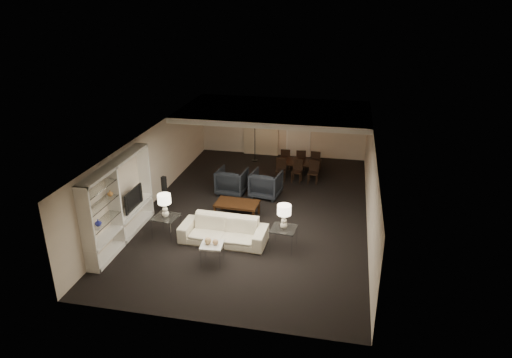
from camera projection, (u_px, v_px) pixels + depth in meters
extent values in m
plane|color=black|center=(256.00, 210.00, 14.75)|extent=(11.00, 11.00, 0.00)
cube|color=silver|center=(256.00, 136.00, 13.79)|extent=(7.00, 11.00, 0.02)
cube|color=beige|center=(282.00, 127.00, 19.24)|extent=(7.00, 0.02, 2.50)
cube|color=beige|center=(202.00, 273.00, 9.29)|extent=(7.00, 0.02, 2.50)
cube|color=beige|center=(151.00, 167.00, 14.92)|extent=(0.02, 11.00, 2.50)
cube|color=beige|center=(371.00, 183.00, 13.61)|extent=(0.02, 11.00, 2.50)
cube|color=silver|center=(275.00, 112.00, 16.99)|extent=(7.00, 4.00, 0.20)
cube|color=beige|center=(261.00, 127.00, 19.36)|extent=(1.50, 0.12, 2.40)
cube|color=silver|center=(299.00, 133.00, 19.16)|extent=(0.90, 0.05, 2.10)
cube|color=#142D38|center=(333.00, 123.00, 18.70)|extent=(0.95, 0.04, 0.65)
cylinder|color=#D8591E|center=(283.00, 125.00, 17.12)|extent=(0.52, 0.52, 0.24)
imported|color=beige|center=(223.00, 231.00, 12.77)|extent=(2.46, 1.04, 0.71)
imported|color=black|center=(232.00, 181.00, 15.83)|extent=(1.05, 1.07, 0.90)
imported|color=black|center=(266.00, 184.00, 15.61)|extent=(1.09, 1.12, 0.90)
sphere|color=#DBB074|center=(208.00, 241.00, 11.68)|extent=(0.18, 0.18, 0.18)
sphere|color=tan|center=(215.00, 242.00, 11.65)|extent=(0.16, 0.16, 0.16)
imported|color=black|center=(130.00, 198.00, 13.12)|extent=(1.02, 0.13, 0.59)
imported|color=#262CA7|center=(98.00, 223.00, 11.53)|extent=(0.17, 0.17, 0.18)
imported|color=#CC8944|center=(110.00, 193.00, 12.01)|extent=(0.15, 0.15, 0.16)
cube|color=black|center=(165.00, 194.00, 14.50)|extent=(0.15, 0.15, 1.19)
imported|color=black|center=(299.00, 168.00, 17.44)|extent=(1.61, 0.90, 0.57)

